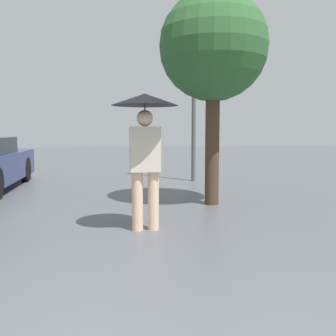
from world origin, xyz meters
The scene contains 3 objects.
pedestrian centered at (0.37, 3.71, 1.43)m, with size 0.93×0.93×1.92m.
tree centered at (1.81, 5.38, 2.92)m, with size 2.01×2.01×3.96m.
street_lamp centered at (2.20, 8.68, 3.29)m, with size 0.31×0.31×5.25m.
Camera 1 is at (-0.12, -1.49, 1.42)m, focal length 40.00 mm.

